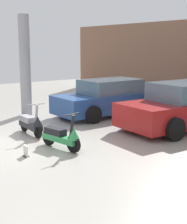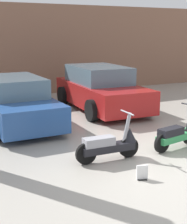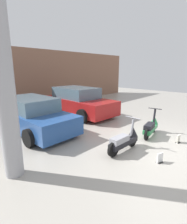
{
  "view_description": "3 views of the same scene",
  "coord_description": "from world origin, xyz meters",
  "px_view_note": "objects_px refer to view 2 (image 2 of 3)",
  "views": [
    {
      "loc": [
        7.71,
        -3.43,
        2.51
      ],
      "look_at": [
        -0.02,
        2.3,
        0.64
      ],
      "focal_mm": 55.0,
      "sensor_mm": 36.0,
      "label": 1
    },
    {
      "loc": [
        -4.15,
        -4.8,
        2.48
      ],
      "look_at": [
        -0.64,
        2.15,
        0.67
      ],
      "focal_mm": 55.0,
      "sensor_mm": 36.0,
      "label": 2
    },
    {
      "loc": [
        -5.06,
        -1.77,
        2.35
      ],
      "look_at": [
        -0.1,
        2.84,
        0.67
      ],
      "focal_mm": 28.0,
      "sensor_mm": 36.0,
      "label": 3
    }
  ],
  "objects_px": {
    "car_rear_center": "(101,89)",
    "placard_near_left_scooter": "(142,173)",
    "car_rear_left": "(16,102)",
    "scooter_front_left": "(111,144)",
    "scooter_front_right": "(179,133)"
  },
  "relations": [
    {
      "from": "scooter_front_left",
      "to": "placard_near_left_scooter",
      "type": "xyz_separation_m",
      "value": [
        0.03,
        -1.05,
        -0.22
      ]
    },
    {
      "from": "scooter_front_left",
      "to": "car_rear_center",
      "type": "distance_m",
      "value": 4.66
    },
    {
      "from": "car_rear_center",
      "to": "placard_near_left_scooter",
      "type": "xyz_separation_m",
      "value": [
        -1.98,
        -5.25,
        -0.56
      ]
    },
    {
      "from": "car_rear_center",
      "to": "placard_near_left_scooter",
      "type": "relative_size",
      "value": 16.27
    },
    {
      "from": "car_rear_center",
      "to": "placard_near_left_scooter",
      "type": "height_order",
      "value": "car_rear_center"
    },
    {
      "from": "scooter_front_right",
      "to": "car_rear_left",
      "type": "height_order",
      "value": "car_rear_left"
    },
    {
      "from": "scooter_front_right",
      "to": "car_rear_center",
      "type": "distance_m",
      "value": 4.24
    },
    {
      "from": "placard_near_left_scooter",
      "to": "car_rear_center",
      "type": "bearing_deg",
      "value": 69.37
    },
    {
      "from": "scooter_front_right",
      "to": "car_rear_left",
      "type": "distance_m",
      "value": 4.45
    },
    {
      "from": "car_rear_left",
      "to": "car_rear_center",
      "type": "relative_size",
      "value": 0.9
    },
    {
      "from": "scooter_front_left",
      "to": "scooter_front_right",
      "type": "distance_m",
      "value": 1.7
    },
    {
      "from": "scooter_front_right",
      "to": "placard_near_left_scooter",
      "type": "xyz_separation_m",
      "value": [
        -1.67,
        -1.03,
        -0.22
      ]
    },
    {
      "from": "car_rear_center",
      "to": "car_rear_left",
      "type": "bearing_deg",
      "value": -74.28
    },
    {
      "from": "scooter_front_left",
      "to": "car_rear_center",
      "type": "height_order",
      "value": "car_rear_center"
    },
    {
      "from": "car_rear_left",
      "to": "car_rear_center",
      "type": "xyz_separation_m",
      "value": [
        2.97,
        0.66,
        0.05
      ]
    }
  ]
}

